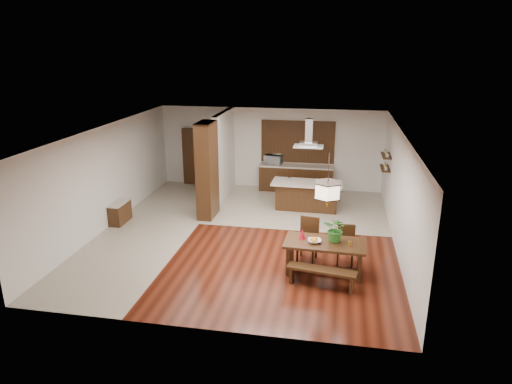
% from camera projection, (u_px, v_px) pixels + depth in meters
% --- Properties ---
extents(room_shell, '(9.00, 9.04, 2.92)m').
position_uv_depth(room_shell, '(245.00, 162.00, 12.04)').
color(room_shell, '#37120A').
rests_on(room_shell, ground).
extents(tile_hallway, '(2.50, 9.00, 0.01)m').
position_uv_depth(tile_hallway, '(152.00, 227.00, 13.14)').
color(tile_hallway, '#B5AB97').
rests_on(tile_hallway, ground).
extents(tile_kitchen, '(5.50, 4.00, 0.01)m').
position_uv_depth(tile_kitchen, '(298.00, 207.00, 14.80)').
color(tile_kitchen, '#B5AB97').
rests_on(tile_kitchen, ground).
extents(soffit_band, '(8.00, 9.00, 0.02)m').
position_uv_depth(soffit_band, '(245.00, 131.00, 11.79)').
color(soffit_band, '#361C0D').
rests_on(soffit_band, room_shell).
extents(partition_pier, '(0.45, 1.00, 2.90)m').
position_uv_depth(partition_pier, '(207.00, 170.00, 13.59)').
color(partition_pier, black).
rests_on(partition_pier, ground).
extents(partition_stub, '(0.18, 2.40, 2.90)m').
position_uv_depth(partition_stub, '(224.00, 154.00, 15.56)').
color(partition_stub, silver).
rests_on(partition_stub, ground).
extents(hallway_console, '(0.37, 0.88, 0.63)m').
position_uv_depth(hallway_console, '(120.00, 212.00, 13.41)').
color(hallway_console, black).
rests_on(hallway_console, ground).
extents(hallway_doorway, '(1.10, 0.20, 2.10)m').
position_uv_depth(hallway_doorway, '(198.00, 157.00, 16.93)').
color(hallway_doorway, black).
rests_on(hallway_doorway, ground).
extents(rear_counter, '(2.60, 0.62, 0.95)m').
position_uv_depth(rear_counter, '(296.00, 178.00, 16.29)').
color(rear_counter, black).
rests_on(rear_counter, ground).
extents(kitchen_window, '(2.60, 0.08, 1.50)m').
position_uv_depth(kitchen_window, '(298.00, 142.00, 16.14)').
color(kitchen_window, '#A16430').
rests_on(kitchen_window, room_shell).
extents(shelf_lower, '(0.26, 0.90, 0.04)m').
position_uv_depth(shelf_lower, '(385.00, 168.00, 14.02)').
color(shelf_lower, black).
rests_on(shelf_lower, room_shell).
extents(shelf_upper, '(0.26, 0.90, 0.04)m').
position_uv_depth(shelf_upper, '(386.00, 155.00, 13.90)').
color(shelf_upper, black).
rests_on(shelf_upper, room_shell).
extents(dining_table, '(1.87, 0.99, 0.76)m').
position_uv_depth(dining_table, '(325.00, 250.00, 10.38)').
color(dining_table, black).
rests_on(dining_table, ground).
extents(dining_bench, '(1.53, 0.58, 0.42)m').
position_uv_depth(dining_bench, '(321.00, 278.00, 9.88)').
color(dining_bench, black).
rests_on(dining_bench, ground).
extents(dining_chair_left, '(0.54, 0.54, 1.06)m').
position_uv_depth(dining_chair_left, '(307.00, 240.00, 11.01)').
color(dining_chair_left, black).
rests_on(dining_chair_left, ground).
extents(dining_chair_right, '(0.43, 0.43, 0.94)m').
position_uv_depth(dining_chair_right, '(346.00, 246.00, 10.83)').
color(dining_chair_right, black).
rests_on(dining_chair_right, ground).
extents(pendant_lantern, '(0.64, 0.64, 1.31)m').
position_uv_depth(pendant_lantern, '(328.00, 179.00, 9.87)').
color(pendant_lantern, '#FCE7C1').
rests_on(pendant_lantern, room_shell).
extents(foliage_plant, '(0.67, 0.63, 0.59)m').
position_uv_depth(foliage_plant, '(336.00, 229.00, 10.26)').
color(foliage_plant, '#2A6D24').
rests_on(foliage_plant, dining_table).
extents(fruit_bowl, '(0.34, 0.34, 0.07)m').
position_uv_depth(fruit_bowl, '(314.00, 241.00, 10.28)').
color(fruit_bowl, beige).
rests_on(fruit_bowl, dining_table).
extents(napkin_cone, '(0.15, 0.15, 0.24)m').
position_uv_depth(napkin_cone, '(302.00, 234.00, 10.47)').
color(napkin_cone, '#AB0C1F').
rests_on(napkin_cone, dining_table).
extents(gold_ornament, '(0.09, 0.09, 0.11)m').
position_uv_depth(gold_ornament, '(350.00, 244.00, 10.10)').
color(gold_ornament, gold).
rests_on(gold_ornament, dining_table).
extents(kitchen_island, '(2.22, 1.01, 0.91)m').
position_uv_depth(kitchen_island, '(307.00, 195.00, 14.47)').
color(kitchen_island, black).
rests_on(kitchen_island, ground).
extents(range_hood, '(0.90, 0.55, 0.87)m').
position_uv_depth(range_hood, '(309.00, 133.00, 13.85)').
color(range_hood, silver).
rests_on(range_hood, room_shell).
extents(island_cup, '(0.15, 0.15, 0.10)m').
position_uv_depth(island_cup, '(319.00, 182.00, 14.16)').
color(island_cup, silver).
rests_on(island_cup, kitchen_island).
extents(microwave, '(0.68, 0.53, 0.33)m').
position_uv_depth(microwave, '(273.00, 159.00, 16.27)').
color(microwave, silver).
rests_on(microwave, rear_counter).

